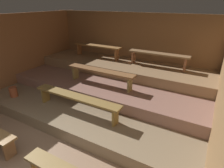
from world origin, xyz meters
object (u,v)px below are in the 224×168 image
bench_upper_right (158,56)px  pail_lower (13,92)px  bench_lower_center (76,98)px  bench_middle_center (100,72)px  bench_upper_left (97,47)px

bench_upper_right → pail_lower: bearing=-138.7°
bench_lower_center → pail_lower: bearing=-173.3°
bench_middle_center → pail_lower: bearing=-146.4°
bench_upper_left → pail_lower: size_ratio=6.74×
bench_upper_left → bench_upper_right: size_ratio=1.00×
bench_upper_right → pail_lower: size_ratio=6.74×
pail_lower → bench_upper_right: bearing=41.3°
bench_lower_center → bench_middle_center: 1.16m
bench_middle_center → bench_lower_center: bearing=-88.6°
bench_lower_center → bench_upper_right: (1.15, 2.60, 0.58)m
bench_lower_center → bench_middle_center: bench_middle_center is taller
bench_middle_center → bench_upper_right: 1.91m
bench_lower_center → bench_upper_left: (-1.12, 2.60, 0.58)m
bench_lower_center → bench_upper_right: size_ratio=1.26×
bench_upper_left → pail_lower: (-0.96, -2.84, -0.81)m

